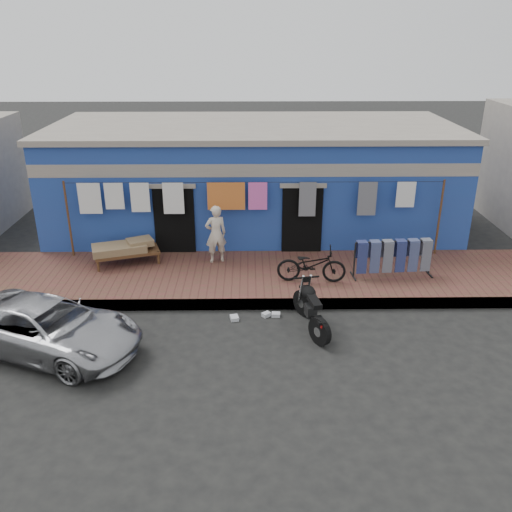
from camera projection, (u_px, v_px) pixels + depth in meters
The scene contains 14 objects.
ground at pixel (257, 345), 11.17m from camera, with size 80.00×80.00×0.00m, color black.
sidewalk at pixel (255, 278), 13.89m from camera, with size 28.00×3.00×0.25m, color brown.
curb at pixel (256, 304), 12.55m from camera, with size 28.00×0.10×0.25m, color gray.
building at pixel (254, 178), 16.95m from camera, with size 12.20×5.20×3.36m.
clothesline at pixel (232, 200), 14.37m from camera, with size 10.06×0.06×2.10m.
car at pixel (48, 327), 10.77m from camera, with size 1.78×3.91×1.10m, color #B3B3B8.
seated_person at pixel (216, 234), 14.25m from camera, with size 0.56×0.37×1.56m, color beige.
bicycle at pixel (312, 261), 13.20m from camera, with size 0.59×1.67×1.08m, color black.
motorcycle at pixel (311, 307), 11.58m from camera, with size 0.84×1.68×1.04m, color black, non-canonical shape.
charpoy at pixel (127, 253), 14.32m from camera, with size 1.92×1.32×0.59m, color brown, non-canonical shape.
jeans_rack at pixel (393, 258), 13.51m from camera, with size 2.08×0.57×0.99m, color black, non-canonical shape.
litter_a at pixel (276, 315), 12.27m from camera, with size 0.19×0.15×0.09m, color silver.
litter_b at pixel (266, 315), 12.26m from camera, with size 0.18×0.14×0.09m, color silver.
litter_c at pixel (234, 318), 12.12m from camera, with size 0.22×0.17×0.09m, color silver.
Camera 1 is at (-0.16, -9.57, 6.05)m, focal length 38.00 mm.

